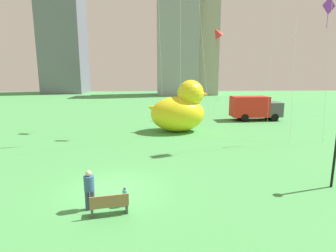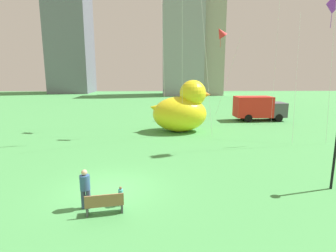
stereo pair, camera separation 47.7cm
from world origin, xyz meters
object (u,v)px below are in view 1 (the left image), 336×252
object	(u,v)px
person_adult	(89,188)
box_truck	(254,108)
park_bench	(109,204)
person_child	(125,196)
giant_inflatable_duck	(180,110)
kite_purple	(326,12)
kite_red	(217,33)

from	to	relation	value
person_adult	box_truck	size ratio (longest dim) A/B	0.29
park_bench	person_child	size ratio (longest dim) A/B	1.82
giant_inflatable_duck	kite_purple	xyz separation A→B (m)	(11.07, -3.92, 8.16)
box_truck	person_adult	bearing A→B (deg)	-125.19
park_bench	giant_inflatable_duck	distance (m)	16.40
person_adult	kite_red	world-z (taller)	kite_red
park_bench	kite_purple	size ratio (longest dim) A/B	0.14
kite_purple	person_child	bearing A→B (deg)	-143.29
box_truck	kite_purple	bearing A→B (deg)	-81.11
park_bench	box_truck	distance (m)	25.64
giant_inflatable_duck	kite_red	distance (m)	12.28
person_child	giant_inflatable_duck	world-z (taller)	giant_inflatable_duck
giant_inflatable_duck	kite_purple	world-z (taller)	kite_purple
person_child	box_truck	xyz separation A→B (m)	(13.36, 20.81, 0.96)
person_child	kite_red	bearing A→B (deg)	68.40
park_bench	person_child	bearing A→B (deg)	51.99
park_bench	box_truck	world-z (taller)	box_truck
giant_inflatable_duck	kite_purple	bearing A→B (deg)	-19.49
kite_red	person_adult	bearing A→B (deg)	-114.52
park_bench	giant_inflatable_duck	size ratio (longest dim) A/B	0.27
person_child	kite_red	xyz separation A→B (m)	(8.95, 22.62, 9.78)
box_truck	kite_red	size ratio (longest dim) A/B	0.54
box_truck	kite_purple	size ratio (longest dim) A/B	0.52
kite_purple	kite_red	distance (m)	12.96
park_bench	kite_purple	world-z (taller)	kite_purple
park_bench	person_child	distance (m)	0.90
person_adult	kite_red	distance (m)	26.73
park_bench	person_adult	bearing A→B (deg)	149.04
person_adult	giant_inflatable_duck	world-z (taller)	giant_inflatable_duck
park_bench	giant_inflatable_duck	world-z (taller)	giant_inflatable_duck
park_bench	kite_red	size ratio (longest dim) A/B	0.14
park_bench	person_adult	distance (m)	1.14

